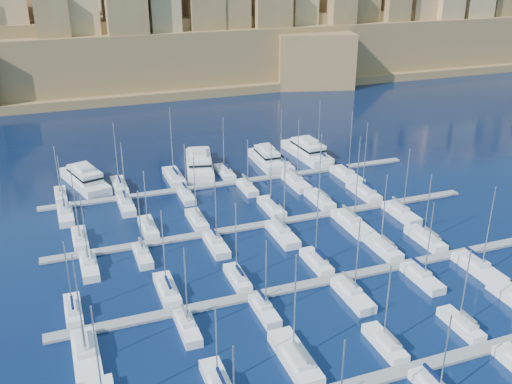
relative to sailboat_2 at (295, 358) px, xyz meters
name	(u,v)px	position (x,y,z in m)	size (l,w,h in m)	color
ground	(295,247)	(12.34, 27.75, -0.77)	(600.00, 600.00, 0.00)	black
pontoon_near	(408,370)	(12.34, -6.25, -0.57)	(84.00, 2.00, 0.40)	slate
pontoon_mid_near	(326,281)	(12.34, 15.75, -0.57)	(84.00, 2.00, 0.40)	slate
pontoon_mid_far	(273,223)	(12.34, 37.75, -0.57)	(84.00, 2.00, 0.40)	slate
pontoon_far	(236,182)	(12.34, 59.75, -0.57)	(84.00, 2.00, 0.40)	slate
sailboat_2	(295,358)	(0.00, 0.00, 0.00)	(3.23, 10.76, 15.50)	white
sailboat_3	(385,343)	(12.16, -1.40, -0.05)	(2.38, 7.92, 12.41)	white
sailboat_4	(461,325)	(24.12, -1.52, -0.05)	(2.30, 7.68, 12.27)	white
sailboat_12	(73,310)	(-25.33, 20.48, -0.06)	(2.30, 7.66, 11.80)	white
sailboat_13	(167,290)	(-11.71, 21.07, -0.03)	(2.66, 8.87, 13.92)	white
sailboat_14	(238,278)	(-0.68, 20.52, -0.04)	(2.32, 7.75, 13.68)	white
sailboat_15	(317,262)	(13.10, 20.76, -0.04)	(2.47, 8.23, 13.50)	white
sailboat_16	(382,247)	(25.91, 21.29, -0.02)	(2.80, 9.32, 14.23)	white
sailboat_17	(426,239)	(34.77, 21.25, -0.03)	(2.77, 9.24, 13.07)	white
sailboat_18	(86,356)	(-24.50, 9.53, 0.00)	(3.21, 10.69, 16.01)	white
sailboat_19	(187,327)	(-11.12, 10.97, -0.04)	(2.33, 7.76, 13.48)	white
sailboat_20	(264,310)	(0.14, 11.06, -0.05)	(2.27, 7.57, 12.43)	white
sailboat_21	(352,294)	(13.80, 10.22, -0.03)	(2.78, 9.28, 13.66)	white
sailboat_22	(422,277)	(26.36, 10.58, -0.03)	(2.57, 8.56, 14.05)	white
sailboat_23	(479,268)	(36.62, 9.80, -0.01)	(3.04, 10.14, 15.46)	white
sailboat_24	(80,239)	(-22.67, 42.79, -0.03)	(2.49, 8.31, 14.00)	white
sailboat_25	(148,228)	(-10.47, 42.93, -0.05)	(2.57, 8.58, 12.01)	white
sailboat_26	(197,220)	(-1.22, 42.94, -0.04)	(2.58, 8.61, 13.45)	white
sailboat_27	(272,207)	(14.20, 43.29, -0.03)	(2.79, 9.31, 13.98)	white
sailboat_28	(320,200)	(24.89, 43.32, -0.02)	(2.81, 9.38, 14.88)	white
sailboat_29	(364,192)	(35.40, 43.68, 0.00)	(3.03, 10.11, 15.97)	white
sailboat_30	(89,266)	(-22.06, 32.49, -0.03)	(2.62, 8.72, 13.60)	white
sailboat_31	(143,255)	(-13.29, 32.94, -0.05)	(2.35, 7.82, 12.94)	white
sailboat_32	(216,244)	(-0.65, 32.39, -0.04)	(2.68, 8.94, 13.09)	white
sailboat_33	(282,234)	(11.69, 31.92, 0.00)	(2.97, 9.90, 16.03)	white
sailboat_34	(352,223)	(25.62, 31.33, 0.02)	(3.33, 11.10, 18.17)	white
sailboat_35	(401,213)	(36.81, 32.01, -0.02)	(2.91, 9.71, 14.43)	white
sailboat_36	(61,195)	(-24.81, 64.48, -0.06)	(2.30, 7.68, 11.54)	white
sailboat_37	(119,186)	(-12.57, 65.30, -0.02)	(2.80, 9.34, 14.96)	white
sailboat_38	(174,177)	(-0.30, 66.07, 0.01)	(3.27, 10.91, 17.01)	white
sailboat_39	(225,172)	(11.33, 65.10, -0.03)	(2.68, 8.93, 13.87)	white
sailboat_40	(282,164)	(25.67, 65.47, -0.02)	(2.90, 9.68, 14.38)	white
sailboat_41	(319,159)	(35.51, 65.39, -0.01)	(2.85, 9.52, 15.55)	white
sailboat_42	(66,214)	(-24.43, 54.17, -0.03)	(2.81, 9.38, 13.25)	white
sailboat_43	(126,205)	(-12.77, 54.39, -0.03)	(2.68, 8.94, 14.35)	white
sailboat_44	(186,196)	(-0.33, 54.92, -0.05)	(2.35, 7.85, 12.47)	white
sailboat_45	(247,187)	(13.08, 54.77, -0.05)	(2.45, 8.17, 11.85)	white
sailboat_46	(296,182)	(24.20, 53.81, -0.01)	(3.04, 10.13, 15.41)	white
sailboat_47	(347,175)	(36.66, 53.45, 0.01)	(3.26, 10.86, 16.08)	white
motor_yacht_a	(85,178)	(-19.37, 69.78, 0.95)	(10.02, 18.52, 5.25)	white
motor_yacht_b	(199,163)	(6.85, 70.75, 0.95)	(10.13, 20.58, 5.25)	white
motor_yacht_c	(266,158)	(22.88, 68.34, 0.95)	(4.77, 14.87, 5.25)	white
motor_yacht_d	(307,150)	(34.49, 70.08, 0.95)	(6.40, 18.63, 5.25)	white
fortified_city	(137,40)	(12.15, 183.01, 13.97)	(460.00, 108.95, 59.52)	brown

